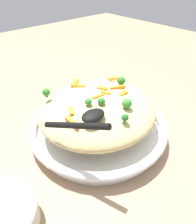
# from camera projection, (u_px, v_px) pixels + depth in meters

# --- Properties ---
(ground_plane) EXTENTS (2.40, 2.40, 0.00)m
(ground_plane) POSITION_uv_depth(u_px,v_px,m) (98.00, 132.00, 0.58)
(ground_plane) COLOR #9E7F60
(serving_bowl) EXTENTS (0.37, 0.37, 0.05)m
(serving_bowl) POSITION_uv_depth(u_px,v_px,m) (98.00, 126.00, 0.56)
(serving_bowl) COLOR silver
(serving_bowl) RESTS_ON ground_plane
(pasta_mound) EXTENTS (0.31, 0.29, 0.08)m
(pasta_mound) POSITION_uv_depth(u_px,v_px,m) (98.00, 109.00, 0.53)
(pasta_mound) COLOR #D1BA7A
(pasta_mound) RESTS_ON serving_bowl
(carrot_piece_0) EXTENTS (0.02, 0.03, 0.01)m
(carrot_piece_0) POSITION_uv_depth(u_px,v_px,m) (105.00, 92.00, 0.52)
(carrot_piece_0) COLOR orange
(carrot_piece_0) RESTS_ON pasta_mound
(carrot_piece_1) EXTENTS (0.03, 0.02, 0.01)m
(carrot_piece_1) POSITION_uv_depth(u_px,v_px,m) (114.00, 78.00, 0.60)
(carrot_piece_1) COLOR orange
(carrot_piece_1) RESTS_ON pasta_mound
(carrot_piece_2) EXTENTS (0.04, 0.01, 0.01)m
(carrot_piece_2) POSITION_uv_depth(u_px,v_px,m) (98.00, 96.00, 0.51)
(carrot_piece_2) COLOR orange
(carrot_piece_2) RESTS_ON pasta_mound
(carrot_piece_3) EXTENTS (0.01, 0.04, 0.01)m
(carrot_piece_3) POSITION_uv_depth(u_px,v_px,m) (71.00, 122.00, 0.43)
(carrot_piece_3) COLOR orange
(carrot_piece_3) RESTS_ON pasta_mound
(carrot_piece_4) EXTENTS (0.02, 0.03, 0.01)m
(carrot_piece_4) POSITION_uv_depth(u_px,v_px,m) (72.00, 112.00, 0.46)
(carrot_piece_4) COLOR orange
(carrot_piece_4) RESTS_ON pasta_mound
(carrot_piece_5) EXTENTS (0.03, 0.02, 0.01)m
(carrot_piece_5) POSITION_uv_depth(u_px,v_px,m) (75.00, 82.00, 0.58)
(carrot_piece_5) COLOR orange
(carrot_piece_5) RESTS_ON pasta_mound
(carrot_piece_6) EXTENTS (0.04, 0.02, 0.01)m
(carrot_piece_6) POSITION_uv_depth(u_px,v_px,m) (117.00, 87.00, 0.55)
(carrot_piece_6) COLOR orange
(carrot_piece_6) RESTS_ON pasta_mound
(carrot_piece_7) EXTENTS (0.03, 0.04, 0.01)m
(carrot_piece_7) POSITION_uv_depth(u_px,v_px,m) (79.00, 85.00, 0.56)
(carrot_piece_7) COLOR orange
(carrot_piece_7) RESTS_ON pasta_mound
(carrot_piece_8) EXTENTS (0.02, 0.03, 0.01)m
(carrot_piece_8) POSITION_uv_depth(u_px,v_px,m) (102.00, 88.00, 0.54)
(carrot_piece_8) COLOR orange
(carrot_piece_8) RESTS_ON pasta_mound
(carrot_piece_9) EXTENTS (0.03, 0.01, 0.01)m
(carrot_piece_9) POSITION_uv_depth(u_px,v_px,m) (123.00, 94.00, 0.52)
(carrot_piece_9) COLOR orange
(carrot_piece_9) RESTS_ON pasta_mound
(broccoli_floret_0) EXTENTS (0.02, 0.02, 0.03)m
(broccoli_floret_0) POSITION_uv_depth(u_px,v_px,m) (127.00, 103.00, 0.47)
(broccoli_floret_0) COLOR #377928
(broccoli_floret_0) RESTS_ON pasta_mound
(broccoli_floret_1) EXTENTS (0.02, 0.02, 0.02)m
(broccoli_floret_1) POSITION_uv_depth(u_px,v_px,m) (88.00, 102.00, 0.47)
(broccoli_floret_1) COLOR #377928
(broccoli_floret_1) RESTS_ON pasta_mound
(broccoli_floret_2) EXTENTS (0.02, 0.02, 0.02)m
(broccoli_floret_2) POSITION_uv_depth(u_px,v_px,m) (46.00, 92.00, 0.51)
(broccoli_floret_2) COLOR #296820
(broccoli_floret_2) RESTS_ON pasta_mound
(broccoli_floret_3) EXTENTS (0.02, 0.02, 0.03)m
(broccoli_floret_3) POSITION_uv_depth(u_px,v_px,m) (121.00, 81.00, 0.56)
(broccoli_floret_3) COLOR #296820
(broccoli_floret_3) RESTS_ON pasta_mound
(broccoli_floret_4) EXTENTS (0.02, 0.02, 0.02)m
(broccoli_floret_4) POSITION_uv_depth(u_px,v_px,m) (101.00, 102.00, 0.48)
(broccoli_floret_4) COLOR #296820
(broccoli_floret_4) RESTS_ON pasta_mound
(broccoli_floret_5) EXTENTS (0.02, 0.02, 0.02)m
(broccoli_floret_5) POSITION_uv_depth(u_px,v_px,m) (125.00, 118.00, 0.43)
(broccoli_floret_5) COLOR #205B1C
(broccoli_floret_5) RESTS_ON pasta_mound
(serving_spoon) EXTENTS (0.12, 0.14, 0.06)m
(serving_spoon) POSITION_uv_depth(u_px,v_px,m) (87.00, 119.00, 0.41)
(serving_spoon) COLOR black
(serving_spoon) RESTS_ON pasta_mound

